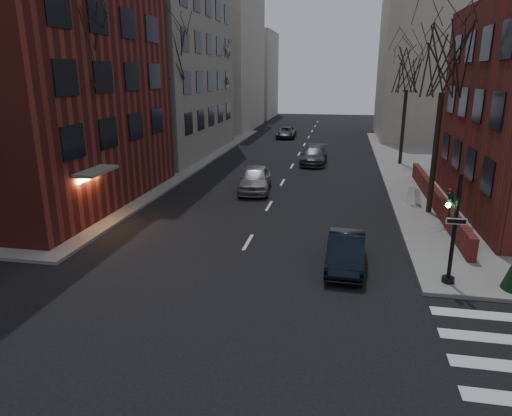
# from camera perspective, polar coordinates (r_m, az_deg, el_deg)

# --- Properties ---
(low_wall_right) EXTENTS (0.35, 16.00, 1.00)m
(low_wall_right) POSITION_cam_1_polar(r_m,az_deg,el_deg) (27.44, 21.54, 1.11)
(low_wall_right) COLOR maroon
(low_wall_right) RESTS_ON sidewalk_far_right
(building_distant_la) EXTENTS (14.00, 16.00, 18.00)m
(building_distant_la) POSITION_cam_1_polar(r_m,az_deg,el_deg) (64.92, -6.61, 17.85)
(building_distant_la) COLOR #B8AE9B
(building_distant_la) RESTS_ON ground
(building_distant_ra) EXTENTS (14.00, 14.00, 16.00)m
(building_distant_ra) POSITION_cam_1_polar(r_m,az_deg,el_deg) (58.12, 22.56, 15.93)
(building_distant_ra) COLOR #B8AE9B
(building_distant_ra) RESTS_ON ground
(building_distant_lb) EXTENTS (10.00, 12.00, 14.00)m
(building_distant_lb) POSITION_cam_1_polar(r_m,az_deg,el_deg) (80.86, -1.46, 16.26)
(building_distant_lb) COLOR #B8AE9B
(building_distant_lb) RESTS_ON ground
(traffic_signal) EXTENTS (0.76, 0.44, 4.00)m
(traffic_signal) POSITION_cam_1_polar(r_m,az_deg,el_deg) (17.43, 23.27, -3.26)
(traffic_signal) COLOR black
(traffic_signal) RESTS_ON sidewalk_far_right
(tree_left_a) EXTENTS (4.18, 4.18, 10.26)m
(tree_left_a) POSITION_cam_1_polar(r_m,az_deg,el_deg) (24.66, -21.61, 17.92)
(tree_left_a) COLOR #2D231C
(tree_left_a) RESTS_ON sidewalk_far_left
(tree_left_b) EXTENTS (4.40, 4.40, 10.80)m
(tree_left_b) POSITION_cam_1_polar(r_m,az_deg,el_deg) (35.48, -11.00, 18.69)
(tree_left_b) COLOR #2D231C
(tree_left_b) RESTS_ON sidewalk_far_left
(tree_left_c) EXTENTS (3.96, 3.96, 9.72)m
(tree_left_c) POSITION_cam_1_polar(r_m,az_deg,el_deg) (48.77, -4.69, 17.23)
(tree_left_c) COLOR #2D231C
(tree_left_c) RESTS_ON sidewalk_far_left
(tree_right_a) EXTENTS (3.96, 3.96, 9.72)m
(tree_right_a) POSITION_cam_1_polar(r_m,az_deg,el_deg) (25.53, 22.60, 16.73)
(tree_right_a) COLOR #2D231C
(tree_right_a) RESTS_ON sidewalk_far_right
(tree_right_b) EXTENTS (3.74, 3.74, 9.18)m
(tree_right_b) POSITION_cam_1_polar(r_m,az_deg,el_deg) (39.36, 18.49, 16.00)
(tree_right_b) COLOR #2D231C
(tree_right_b) RESTS_ON sidewalk_far_right
(streetlamp_near) EXTENTS (0.36, 0.36, 6.28)m
(streetlamp_near) POSITION_cam_1_polar(r_m,az_deg,el_deg) (31.67, -12.17, 10.44)
(streetlamp_near) COLOR black
(streetlamp_near) RESTS_ON sidewalk_far_left
(streetlamp_far) EXTENTS (0.36, 0.36, 6.28)m
(streetlamp_far) POSITION_cam_1_polar(r_m,az_deg,el_deg) (50.65, -3.30, 12.93)
(streetlamp_far) COLOR black
(streetlamp_far) RESTS_ON sidewalk_far_left
(parked_sedan) EXTENTS (1.55, 4.12, 1.34)m
(parked_sedan) POSITION_cam_1_polar(r_m,az_deg,el_deg) (18.35, 11.17, -5.34)
(parked_sedan) COLOR black
(parked_sedan) RESTS_ON ground
(car_lane_silver) EXTENTS (2.40, 4.98, 1.64)m
(car_lane_silver) POSITION_cam_1_polar(r_m,az_deg,el_deg) (29.62, -0.11, 3.69)
(car_lane_silver) COLOR #A1A1A6
(car_lane_silver) RESTS_ON ground
(car_lane_gray) EXTENTS (2.19, 5.05, 1.45)m
(car_lane_gray) POSITION_cam_1_polar(r_m,az_deg,el_deg) (38.93, 7.27, 6.53)
(car_lane_gray) COLOR #404145
(car_lane_gray) RESTS_ON ground
(car_lane_far) EXTENTS (2.22, 4.64, 1.28)m
(car_lane_far) POSITION_cam_1_polar(r_m,az_deg,el_deg) (54.69, 3.80, 9.41)
(car_lane_far) COLOR #3F4044
(car_lane_far) RESTS_ON ground
(sandwich_board) EXTENTS (0.66, 0.75, 1.01)m
(sandwich_board) POSITION_cam_1_polar(r_m,az_deg,el_deg) (27.52, 19.11, 1.41)
(sandwich_board) COLOR white
(sandwich_board) RESTS_ON sidewalk_far_right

